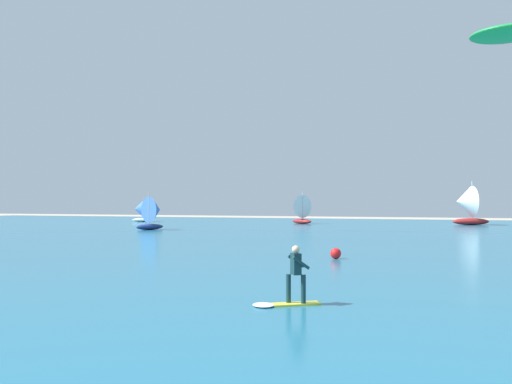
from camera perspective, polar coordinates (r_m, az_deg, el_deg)
The scene contains 7 objects.
ocean at distance 49.18m, azimuth 11.19°, elevation -4.41°, with size 160.00×90.00×0.10m, color #236B89.
kitesurfer at distance 15.83m, azimuth 3.45°, elevation -9.36°, with size 1.94×1.56×1.67m.
sailboat_center_horizon at distance 80.95m, azimuth -11.85°, elevation -1.90°, with size 3.05×2.73×3.43m.
sailboat_near_shore at distance 58.18m, azimuth -10.47°, elevation -2.10°, with size 3.04×3.41×3.82m.
sailboat_far_right at distance 72.62m, azimuth 4.47°, elevation -1.75°, with size 3.78×3.55×4.20m.
sailboat_anchored_offshore at distance 73.19m, azimuth 20.71°, elevation -1.25°, with size 4.81×4.29×5.41m.
marker_buoy at distance 28.57m, azimuth 8.18°, elevation -6.26°, with size 0.55×0.55×0.55m, color red.
Camera 1 is at (6.75, 1.17, 3.01)m, focal length 38.97 mm.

